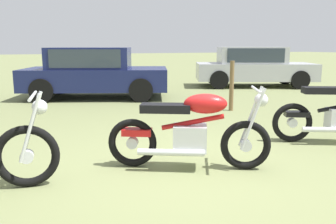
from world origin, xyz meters
TOP-DOWN VIEW (x-y plane):
  - ground_plane at (0.00, 0.00)m, footprint 120.00×120.00m
  - motorcycle_red at (0.03, -0.02)m, footprint 1.81×1.16m
  - car_navy at (0.17, 6.41)m, footprint 4.40×3.15m
  - car_silver at (6.07, 6.98)m, footprint 4.53×3.31m
  - fence_post_wooden at (2.66, 3.12)m, footprint 0.10×0.10m

SIDE VIEW (x-z plane):
  - ground_plane at x=0.00m, z-range 0.00..0.00m
  - motorcycle_red at x=0.03m, z-range -0.03..0.98m
  - fence_post_wooden at x=2.66m, z-range 0.00..1.15m
  - car_navy at x=0.17m, z-range 0.08..1.51m
  - car_silver at x=6.07m, z-range 0.08..1.51m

